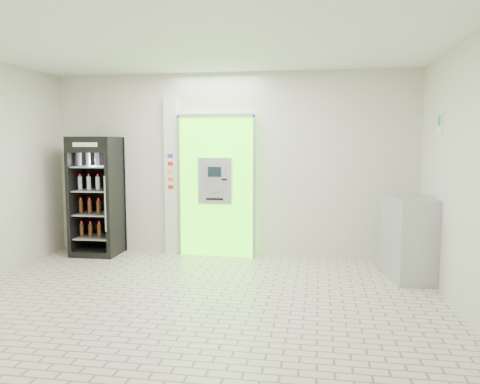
# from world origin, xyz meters

# --- Properties ---
(ground) EXTENTS (6.00, 6.00, 0.00)m
(ground) POSITION_xyz_m (0.00, 0.00, 0.00)
(ground) COLOR beige
(ground) RESTS_ON ground
(room_shell) EXTENTS (6.00, 6.00, 6.00)m
(room_shell) POSITION_xyz_m (0.00, 0.00, 1.84)
(room_shell) COLOR beige
(room_shell) RESTS_ON ground
(atm_assembly) EXTENTS (1.30, 0.24, 2.33)m
(atm_assembly) POSITION_xyz_m (-0.20, 2.41, 1.17)
(atm_assembly) COLOR #4AFE15
(atm_assembly) RESTS_ON ground
(pillar) EXTENTS (0.22, 0.11, 2.60)m
(pillar) POSITION_xyz_m (-0.98, 2.45, 1.30)
(pillar) COLOR silver
(pillar) RESTS_ON ground
(beverage_cooler) EXTENTS (0.75, 0.71, 1.96)m
(beverage_cooler) POSITION_xyz_m (-2.19, 2.17, 0.94)
(beverage_cooler) COLOR black
(beverage_cooler) RESTS_ON ground
(steel_cabinet) EXTENTS (0.72, 0.94, 1.14)m
(steel_cabinet) POSITION_xyz_m (2.71, 1.52, 0.57)
(steel_cabinet) COLOR #A1A4A9
(steel_cabinet) RESTS_ON ground
(exit_sign) EXTENTS (0.02, 0.22, 0.26)m
(exit_sign) POSITION_xyz_m (2.99, 1.40, 2.12)
(exit_sign) COLOR white
(exit_sign) RESTS_ON room_shell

